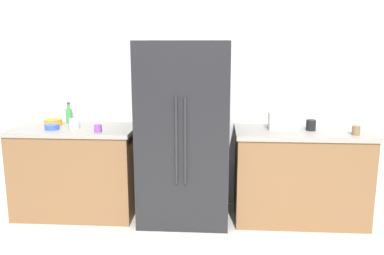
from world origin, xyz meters
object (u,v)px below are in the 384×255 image
object	(u,v)px
toaster	(283,121)
bottle_a	(69,115)
cup_a	(356,130)
cup_d	(74,124)
bowl_b	(53,122)
bowl_a	(52,127)
refrigerator	(184,132)
cup_b	(311,125)
cup_c	(98,128)

from	to	relation	value
toaster	bottle_a	distance (m)	2.22
cup_a	cup_d	bearing A→B (deg)	178.00
bottle_a	cup_d	distance (m)	0.31
bowl_b	cup_d	bearing A→B (deg)	-30.67
bowl_a	bottle_a	bearing A→B (deg)	79.41
toaster	cup_a	size ratio (longest dim) A/B	3.22
bowl_a	refrigerator	bearing A→B (deg)	3.26
bottle_a	cup_b	world-z (taller)	bottle_a
cup_a	cup_d	world-z (taller)	cup_d
cup_c	bowl_b	bearing A→B (deg)	152.23
refrigerator	bowl_a	distance (m)	1.30
cup_b	cup_d	world-z (taller)	cup_b
cup_a	bowl_b	distance (m)	2.99
toaster	cup_c	size ratio (longest dim) A/B	3.79
refrigerator	bowl_a	world-z (taller)	refrigerator
toaster	cup_c	distance (m)	1.80
bowl_a	bowl_b	bearing A→B (deg)	109.40
bottle_a	cup_a	distance (m)	2.87
cup_b	bowl_b	distance (m)	2.61
bowl_a	bowl_b	xyz separation A→B (m)	(-0.07, 0.21, 0.01)
toaster	bowl_b	size ratio (longest dim) A/B	1.57
bottle_a	cup_c	bearing A→B (deg)	-43.06
cup_d	refrigerator	bearing A→B (deg)	1.73
cup_b	cup_c	distance (m)	2.06
cup_d	bowl_b	bearing A→B (deg)	149.33
bottle_a	bowl_b	distance (m)	0.18
cup_b	cup_d	distance (m)	2.33
bowl_a	bowl_b	distance (m)	0.22
cup_c	bowl_b	distance (m)	0.63
toaster	cup_d	distance (m)	2.06
refrigerator	cup_a	distance (m)	1.61
bottle_a	cup_a	xyz separation A→B (m)	(2.85, -0.37, -0.05)
cup_a	cup_c	size ratio (longest dim) A/B	1.18
bowl_b	refrigerator	bearing A→B (deg)	-5.64
cup_a	cup_b	world-z (taller)	cup_b
cup_a	bowl_a	xyz separation A→B (m)	(-2.91, 0.05, -0.02)
bowl_a	cup_a	bearing A→B (deg)	-1.04
bowl_b	cup_a	bearing A→B (deg)	-5.03
cup_d	bowl_b	xyz separation A→B (m)	(-0.28, 0.17, -0.02)
refrigerator	bowl_a	bearing A→B (deg)	-176.74
bottle_a	cup_c	world-z (taller)	bottle_a
cup_c	cup_d	world-z (taller)	cup_d
refrigerator	bowl_b	xyz separation A→B (m)	(-1.37, 0.14, 0.06)
cup_b	bowl_a	bearing A→B (deg)	-177.24
toaster	cup_a	bearing A→B (deg)	-18.08
refrigerator	bowl_b	size ratio (longest dim) A/B	10.03
refrigerator	cup_d	xyz separation A→B (m)	(-1.09, -0.03, 0.08)
toaster	cup_b	distance (m)	0.27
cup_d	cup_c	bearing A→B (deg)	-24.62
bowl_a	toaster	bearing A→B (deg)	3.91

